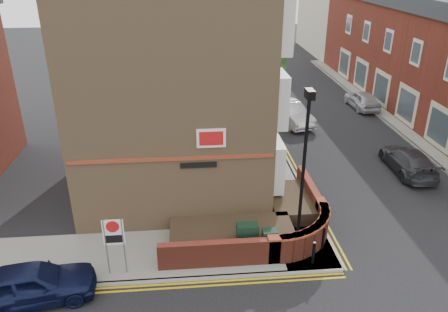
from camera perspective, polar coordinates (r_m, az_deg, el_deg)
ground at (r=16.09m, az=4.74°, el=-15.34°), size 120.00×120.00×0.00m
pavement_corner at (r=17.08m, az=-8.07°, el=-12.53°), size 13.00×3.00×0.12m
pavement_main at (r=30.22m, az=3.49°, el=4.91°), size 2.00×32.00×0.12m
pavement_far at (r=31.16m, az=24.81°, el=3.21°), size 4.00×40.00×0.12m
kerb_side at (r=15.92m, az=-8.28°, el=-15.80°), size 13.00×0.15×0.12m
kerb_main_near at (r=30.38m, az=5.36°, el=4.95°), size 0.15×32.00×0.12m
kerb_main_far at (r=30.23m, az=21.51°, el=3.16°), size 0.15×40.00×0.12m
yellow_lines_side at (r=15.76m, az=-8.30°, el=-16.54°), size 13.00×0.28×0.01m
yellow_lines_main at (r=30.45m, az=5.82°, el=4.87°), size 0.28×32.00×0.01m
corner_building at (r=20.50m, az=-6.53°, el=13.08°), size 8.95×10.40×13.60m
garden_wall at (r=18.04m, az=3.41°, el=-10.24°), size 6.80×6.00×1.20m
lamppost at (r=15.53m, az=10.27°, el=-2.43°), size 0.25×0.50×6.30m
utility_cabinet_large at (r=16.62m, az=3.04°, el=-10.64°), size 0.80×0.45×1.20m
utility_cabinet_small at (r=16.53m, az=5.98°, el=-11.20°), size 0.55×0.40×1.10m
bollard_near at (r=16.45m, az=11.61°, el=-12.27°), size 0.11×0.11×0.90m
bollard_far at (r=17.23m, az=12.83°, el=-10.49°), size 0.11×0.11×0.90m
zone_sign at (r=15.52m, az=-14.18°, el=-10.19°), size 0.72×0.07×2.20m
far_terrace at (r=34.20m, az=25.10°, el=11.96°), size 5.40×30.40×8.00m
far_terrace_cream at (r=53.21m, az=14.02°, el=17.39°), size 5.40×12.40×8.00m
tree_near at (r=27.08m, az=4.36°, el=12.75°), size 3.64×3.65×6.70m
tree_mid at (r=34.78m, az=2.21°, el=16.33°), size 4.03×4.03×7.42m
tree_far at (r=42.69m, az=0.80°, el=17.56°), size 3.81×3.81×7.00m
traffic_light_assembly at (r=38.14m, az=2.20°, el=13.41°), size 0.20×0.16×4.20m
navy_hatchback at (r=15.96m, az=-23.79°, el=-15.01°), size 4.22×2.28×1.36m
silver_car_near at (r=29.57m, az=8.61°, el=5.58°), size 2.74×4.66×1.45m
red_car_main at (r=30.41m, az=7.50°, el=6.05°), size 2.32×4.76×1.30m
grey_car_far at (r=24.58m, az=22.93°, el=-0.55°), size 1.90×4.36×1.25m
silver_car_far at (r=33.83m, az=17.59°, el=7.03°), size 1.68×3.87×1.30m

